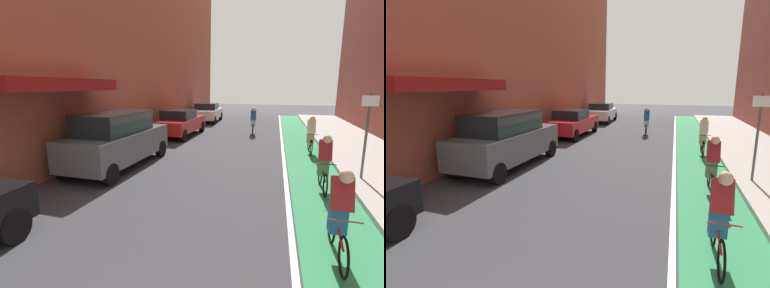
% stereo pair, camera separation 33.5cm
% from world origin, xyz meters
% --- Properties ---
extents(ground_plane, '(70.98, 70.98, 0.00)m').
position_xyz_m(ground_plane, '(0.00, 12.13, 0.00)').
color(ground_plane, '#38383D').
extents(bike_lane_paint, '(1.60, 32.26, 0.00)m').
position_xyz_m(bike_lane_paint, '(3.43, 14.13, 0.00)').
color(bike_lane_paint, '#2D8451').
rests_on(bike_lane_paint, ground).
extents(lane_divider_stripe, '(0.12, 32.26, 0.00)m').
position_xyz_m(lane_divider_stripe, '(2.53, 14.13, 0.00)').
color(lane_divider_stripe, white).
rests_on(lane_divider_stripe, ground).
extents(sidewalk_right, '(3.30, 32.26, 0.14)m').
position_xyz_m(sidewalk_right, '(5.88, 14.13, 0.07)').
color(sidewalk_right, '#A8A59E').
rests_on(sidewalk_right, ground).
extents(building_facade_left, '(4.15, 32.26, 11.51)m').
position_xyz_m(building_facade_left, '(-6.03, 14.12, 5.75)').
color(building_facade_left, '#9E4C38').
rests_on(building_facade_left, ground).
extents(parked_suv_gray, '(1.91, 4.82, 1.98)m').
position_xyz_m(parked_suv_gray, '(-3.19, 9.36, 1.02)').
color(parked_suv_gray, '#595B60').
rests_on(parked_suv_gray, ground).
extents(parked_sedan_red, '(1.94, 4.69, 1.53)m').
position_xyz_m(parked_sedan_red, '(-3.19, 16.27, 0.79)').
color(parked_sedan_red, red).
rests_on(parked_sedan_red, ground).
extents(parked_sedan_white, '(2.01, 4.30, 1.53)m').
position_xyz_m(parked_sedan_white, '(-3.18, 23.22, 0.78)').
color(parked_sedan_white, silver).
rests_on(parked_sedan_white, ground).
extents(cyclist_lead, '(0.48, 1.69, 1.60)m').
position_xyz_m(cyclist_lead, '(3.22, 5.48, 0.85)').
color(cyclist_lead, black).
rests_on(cyclist_lead, ground).
extents(cyclist_mid, '(0.48, 1.68, 1.60)m').
position_xyz_m(cyclist_mid, '(3.47, 8.88, 0.81)').
color(cyclist_mid, black).
rests_on(cyclist_mid, ground).
extents(cyclist_trailing, '(0.48, 1.73, 1.62)m').
position_xyz_m(cyclist_trailing, '(3.64, 13.68, 0.85)').
color(cyclist_trailing, black).
rests_on(cyclist_trailing, ground).
extents(cyclist_far, '(0.48, 1.69, 1.60)m').
position_xyz_m(cyclist_far, '(0.85, 18.31, 0.85)').
color(cyclist_far, black).
rests_on(cyclist_far, ground).
extents(street_sign_post, '(0.44, 0.07, 2.55)m').
position_xyz_m(street_sign_post, '(4.70, 9.92, 1.66)').
color(street_sign_post, '#4C4C51').
rests_on(street_sign_post, sidewalk_right).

